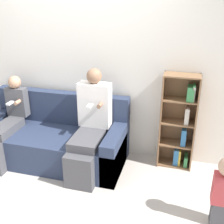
% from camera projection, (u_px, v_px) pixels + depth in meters
% --- Properties ---
extents(ground_plane, '(14.00, 14.00, 0.00)m').
position_uv_depth(ground_plane, '(59.00, 184.00, 3.39)').
color(ground_plane, '#BCB2A8').
extents(back_wall, '(10.00, 0.06, 2.55)m').
position_uv_depth(back_wall, '(83.00, 62.00, 3.75)').
color(back_wall, silver).
rests_on(back_wall, ground_plane).
extents(couch, '(1.92, 0.84, 0.87)m').
position_uv_depth(couch, '(55.00, 140.00, 3.81)').
color(couch, '#28334C').
rests_on(couch, ground_plane).
extents(adult_seated, '(0.41, 0.79, 1.29)m').
position_uv_depth(adult_seated, '(90.00, 123.00, 3.45)').
color(adult_seated, '#47474C').
rests_on(adult_seated, ground_plane).
extents(child_seated, '(0.29, 0.80, 1.10)m').
position_uv_depth(child_seated, '(8.00, 122.00, 3.73)').
color(child_seated, '#47474C').
rests_on(child_seated, ground_plane).
extents(toddler_standing, '(0.22, 0.19, 0.76)m').
position_uv_depth(toddler_standing, '(224.00, 190.00, 2.65)').
color(toddler_standing, '#47474C').
rests_on(toddler_standing, ground_plane).
extents(bookshelf, '(0.44, 0.26, 1.24)m').
position_uv_depth(bookshelf, '(180.00, 122.00, 3.56)').
color(bookshelf, brown).
rests_on(bookshelf, ground_plane).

